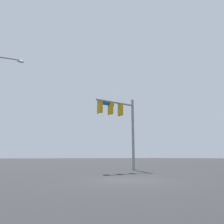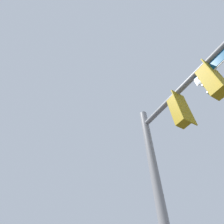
# 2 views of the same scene
# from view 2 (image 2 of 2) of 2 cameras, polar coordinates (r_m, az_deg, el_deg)

# --- Properties ---
(signal_pole_near) EXTENTS (4.50, 0.53, 7.15)m
(signal_pole_near) POSITION_cam_2_polar(r_m,az_deg,el_deg) (5.06, 23.19, -7.35)
(signal_pole_near) COLOR gray
(signal_pole_near) RESTS_ON ground_plane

